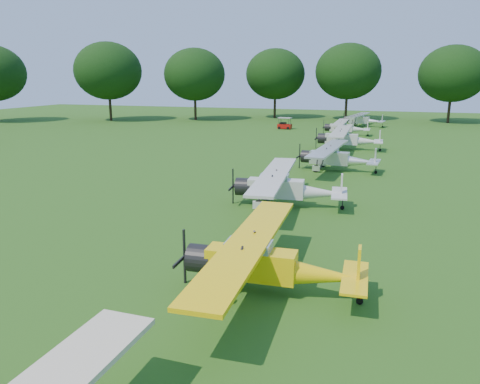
# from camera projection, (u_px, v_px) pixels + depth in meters

# --- Properties ---
(ground) EXTENTS (160.00, 160.00, 0.00)m
(ground) POSITION_uv_depth(u_px,v_px,m) (290.00, 202.00, 28.36)
(ground) COLOR #1C4E13
(ground) RESTS_ON ground
(tree_belt) EXTENTS (137.36, 130.27, 14.52)m
(tree_belt) POSITION_uv_depth(u_px,v_px,m) (359.00, 65.00, 25.51)
(tree_belt) COLOR black
(tree_belt) RESTS_ON ground
(aircraft_2) EXTENTS (6.60, 10.50, 2.07)m
(aircraft_2) POSITION_uv_depth(u_px,v_px,m) (265.00, 260.00, 16.22)
(aircraft_2) COLOR yellow
(aircraft_2) RESTS_ON ground
(aircraft_3) EXTENTS (6.78, 10.80, 2.12)m
(aircraft_3) POSITION_uv_depth(u_px,v_px,m) (285.00, 186.00, 27.11)
(aircraft_3) COLOR silver
(aircraft_3) RESTS_ON ground
(aircraft_4) EXTENTS (6.48, 10.33, 2.03)m
(aircraft_4) POSITION_uv_depth(u_px,v_px,m) (335.00, 156.00, 37.39)
(aircraft_4) COLOR silver
(aircraft_4) RESTS_ON ground
(aircraft_5) EXTENTS (6.85, 10.88, 2.15)m
(aircraft_5) POSITION_uv_depth(u_px,v_px,m) (347.00, 138.00, 48.13)
(aircraft_5) COLOR silver
(aircraft_5) RESTS_ON ground
(aircraft_6) EXTENTS (5.92, 9.40, 1.86)m
(aircraft_6) POSITION_uv_depth(u_px,v_px,m) (345.00, 127.00, 59.93)
(aircraft_6) COLOR silver
(aircraft_6) RESTS_ON ground
(aircraft_7) EXTENTS (6.27, 9.92, 1.95)m
(aircraft_7) POSITION_uv_depth(u_px,v_px,m) (362.00, 119.00, 70.16)
(aircraft_7) COLOR silver
(aircraft_7) RESTS_ON ground
(golf_cart) EXTENTS (2.00, 1.33, 1.62)m
(golf_cart) POSITION_uv_depth(u_px,v_px,m) (284.00, 125.00, 67.08)
(golf_cart) COLOR #A5110B
(golf_cart) RESTS_ON ground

